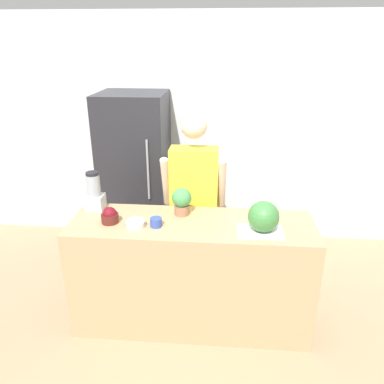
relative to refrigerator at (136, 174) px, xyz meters
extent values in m
plane|color=tan|center=(0.73, -1.55, -0.90)|extent=(14.00, 14.00, 0.00)
cube|color=silver|center=(0.73, 0.39, 0.40)|extent=(8.00, 0.06, 2.60)
cube|color=tan|center=(0.73, -1.25, -0.42)|extent=(1.95, 0.62, 0.96)
cube|color=#232328|center=(0.00, 0.00, 0.00)|extent=(0.71, 0.69, 1.80)
cylinder|color=gray|center=(0.21, -0.36, 0.18)|extent=(0.02, 0.02, 0.63)
cube|color=#333338|center=(0.71, -0.75, -0.48)|extent=(0.32, 0.18, 0.84)
cube|color=gold|center=(0.71, -0.75, 0.23)|extent=(0.43, 0.22, 0.59)
sphere|color=beige|center=(0.71, -0.75, 0.73)|extent=(0.23, 0.23, 0.23)
cylinder|color=beige|center=(0.46, -0.79, 0.22)|extent=(0.07, 0.24, 0.50)
cylinder|color=beige|center=(0.96, -0.79, 0.22)|extent=(0.07, 0.24, 0.50)
cube|color=white|center=(1.26, -1.36, 0.07)|extent=(0.34, 0.23, 0.01)
sphere|color=#3D7F3D|center=(1.28, -1.36, 0.19)|extent=(0.23, 0.23, 0.23)
cylinder|color=#511E19|center=(0.09, -1.30, 0.10)|extent=(0.14, 0.14, 0.07)
sphere|color=maroon|center=(0.09, -1.30, 0.13)|extent=(0.11, 0.11, 0.11)
cylinder|color=beige|center=(0.30, -1.35, 0.08)|extent=(0.15, 0.15, 0.05)
sphere|color=white|center=(0.30, -1.35, 0.11)|extent=(0.08, 0.08, 0.08)
cylinder|color=#334C9E|center=(0.46, -1.33, 0.09)|extent=(0.09, 0.09, 0.07)
cube|color=#B7B7BC|center=(-0.11, -1.04, 0.12)|extent=(0.15, 0.15, 0.12)
cylinder|color=#99A3AD|center=(-0.11, -1.04, 0.27)|extent=(0.11, 0.11, 0.18)
cylinder|color=black|center=(-0.11, -1.04, 0.38)|extent=(0.11, 0.11, 0.02)
cylinder|color=#996647|center=(0.64, -1.10, 0.10)|extent=(0.12, 0.12, 0.08)
sphere|color=#478E4C|center=(0.64, -1.10, 0.21)|extent=(0.16, 0.16, 0.16)
camera|label=1|loc=(0.96, -3.89, 1.41)|focal=35.00mm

